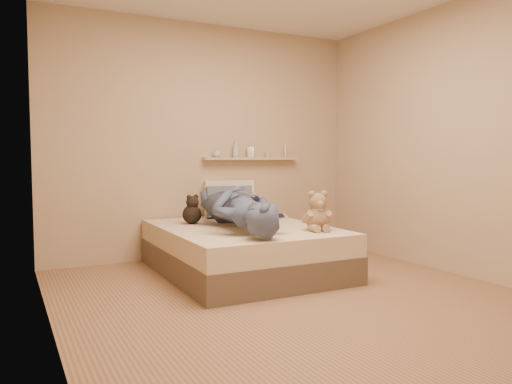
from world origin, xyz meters
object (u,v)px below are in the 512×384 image
game_console (279,217)px  person (237,207)px  bed (243,249)px  teddy_bear (318,214)px  pillow_grey (229,202)px  wall_shelf (252,159)px  dark_plush (192,211)px  pillow_cream (229,198)px

game_console → person: size_ratio=0.11×
bed → teddy_bear: bearing=-48.7°
pillow_grey → wall_shelf: 0.65m
dark_plush → pillow_grey: bearing=29.3°
pillow_cream → wall_shelf: 0.56m
game_console → person: (-0.17, 0.50, 0.05)m
pillow_cream → wall_shelf: bearing=13.6°
dark_plush → pillow_grey: (0.54, 0.30, 0.04)m
bed → teddy_bear: 0.83m
game_console → pillow_grey: (0.10, 1.28, 0.02)m
dark_plush → wall_shelf: wall_shelf is taller
teddy_bear → wall_shelf: (0.06, 1.47, 0.50)m
pillow_grey → pillow_cream: bearing=67.1°
dark_plush → pillow_cream: 0.75m
bed → wall_shelf: bearing=58.8°
teddy_bear → game_console: bearing=-175.3°
pillow_cream → pillow_grey: pillow_cream is taller
dark_plush → bed: bearing=-45.8°
bed → wall_shelf: wall_shelf is taller
pillow_cream → pillow_grey: size_ratio=1.10×
teddy_bear → pillow_grey: bearing=104.6°
dark_plush → person: size_ratio=0.17×
pillow_cream → wall_shelf: wall_shelf is taller
game_console → wall_shelf: size_ratio=0.15×
bed → game_console: game_console is taller
person → bed: bearing=-127.9°
teddy_bear → wall_shelf: wall_shelf is taller
game_console → teddy_bear: teddy_bear is taller
game_console → pillow_grey: size_ratio=0.37×
bed → person: person is taller
game_console → wall_shelf: (0.48, 1.50, 0.50)m
pillow_grey → wall_shelf: bearing=29.6°
teddy_bear → person: size_ratio=0.22×
pillow_cream → wall_shelf: (0.33, 0.08, 0.45)m
teddy_bear → wall_shelf: size_ratio=0.31×
bed → game_console: 0.70m
game_console → teddy_bear: size_ratio=0.50×
pillow_cream → wall_shelf: size_ratio=0.46×
bed → teddy_bear: size_ratio=5.16×
bed → wall_shelf: (0.55, 0.91, 0.88)m
game_console → person: person is taller
bed → person: 0.45m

